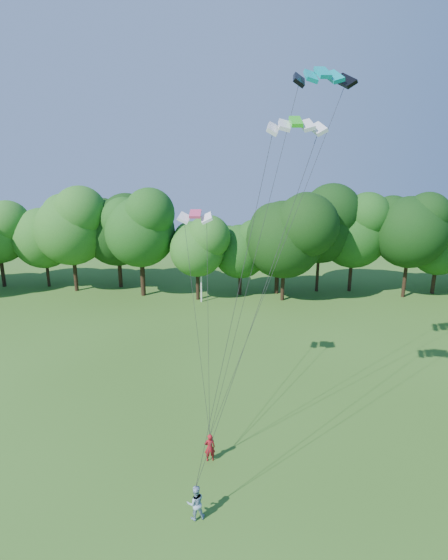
{
  "coord_description": "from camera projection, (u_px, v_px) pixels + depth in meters",
  "views": [
    {
      "loc": [
        1.28,
        -13.83,
        15.7
      ],
      "look_at": [
        1.15,
        13.0,
        8.12
      ],
      "focal_mm": 28.0,
      "sensor_mm": 36.0,
      "label": 1
    }
  ],
  "objects": [
    {
      "name": "kite_green",
      "position": [
        296.0,
        122.0,
        19.48
      ],
      "size": [
        2.57,
        1.16,
        0.58
      ],
      "rotation": [
        0.0,
        0.0,
        0.01
      ],
      "color": "green",
      "rests_on": "ground"
    },
    {
      "name": "tree_back_center",
      "position": [
        285.0,
        226.0,
        47.36
      ],
      "size": [
        9.35,
        9.35,
        13.61
      ],
      "color": "black",
      "rests_on": "ground"
    },
    {
      "name": "utility_pole",
      "position": [
        201.0,
        270.0,
        48.09
      ],
      "size": [
        1.39,
        0.47,
        7.1
      ],
      "rotation": [
        0.0,
        0.0,
        -0.28
      ],
      "color": "silver",
      "rests_on": "ground"
    },
    {
      "name": "kite_pink",
      "position": [
        195.0,
        214.0,
        25.82
      ],
      "size": [
        2.05,
        1.03,
        0.45
      ],
      "rotation": [
        0.0,
        0.0,
        -0.03
      ],
      "color": "#DB3C6A",
      "rests_on": "ground"
    },
    {
      "name": "kite_flyer_left",
      "position": [
        210.0,
        447.0,
        23.21
      ],
      "size": [
        0.65,
        0.49,
        1.6
      ],
      "primitive_type": "imported",
      "rotation": [
        0.0,
        0.0,
        3.33
      ],
      "color": "maroon",
      "rests_on": "ground"
    },
    {
      "name": "kite_flyer_right",
      "position": [
        196.0,
        503.0,
        19.47
      ],
      "size": [
        0.94,
        0.81,
        1.67
      ],
      "primitive_type": "imported",
      "rotation": [
        0.0,
        0.0,
        3.38
      ],
      "color": "#91ADC9",
      "rests_on": "ground"
    },
    {
      "name": "kite_teal",
      "position": [
        323.0,
        73.0,
        22.6
      ],
      "size": [
        3.25,
        1.69,
        0.81
      ],
      "rotation": [
        0.0,
        0.0,
        0.11
      ],
      "color": "#048E93",
      "rests_on": "ground"
    }
  ]
}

